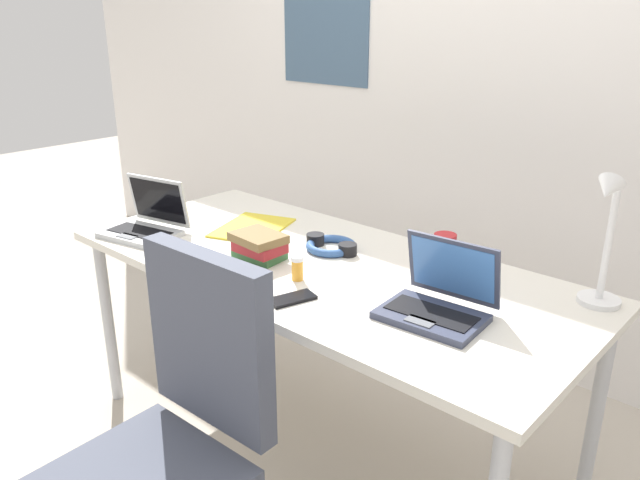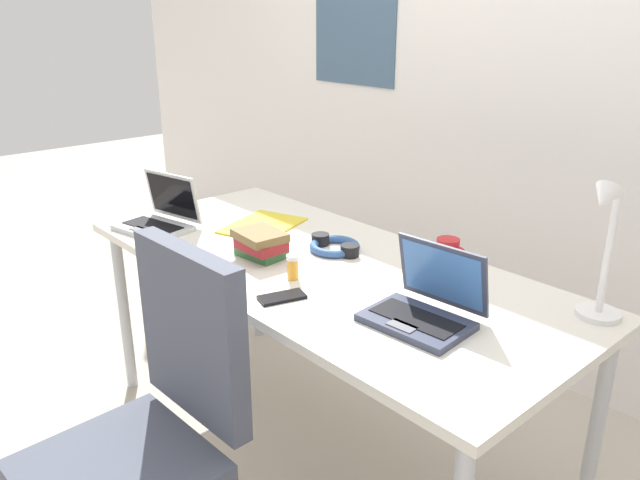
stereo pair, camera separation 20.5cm
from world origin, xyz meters
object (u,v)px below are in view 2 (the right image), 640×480
(office_chair, at_px, (146,465))
(pill_bottle, at_px, (293,267))
(laptop_near_lamp, at_px, (159,218))
(computer_mouse, at_px, (435,283))
(headphones, at_px, (335,246))
(book_stack, at_px, (261,244))
(paper_folder_mid_desk, at_px, (263,225))
(desk_lamp, at_px, (603,253))
(cell_phone, at_px, (282,297))
(laptop_far_corner, at_px, (424,306))
(coffee_mug, at_px, (448,252))

(office_chair, bearing_deg, pill_bottle, 98.05)
(laptop_near_lamp, bearing_deg, computer_mouse, 18.47)
(computer_mouse, relative_size, headphones, 0.45)
(book_stack, relative_size, paper_folder_mid_desk, 0.60)
(computer_mouse, height_order, headphones, headphones)
(pill_bottle, relative_size, office_chair, 0.08)
(office_chair, bearing_deg, desk_lamp, 56.17)
(computer_mouse, height_order, cell_phone, computer_mouse)
(paper_folder_mid_desk, relative_size, office_chair, 0.32)
(laptop_far_corner, bearing_deg, pill_bottle, -169.47)
(desk_lamp, distance_m, laptop_far_corner, 0.48)
(computer_mouse, xyz_separation_m, cell_phone, (-0.25, -0.39, -0.01))
(paper_folder_mid_desk, distance_m, office_chair, 1.04)
(book_stack, bearing_deg, computer_mouse, 23.80)
(office_chair, bearing_deg, laptop_near_lamp, 147.66)
(laptop_near_lamp, bearing_deg, pill_bottle, 6.07)
(desk_lamp, distance_m, pill_bottle, 0.88)
(desk_lamp, bearing_deg, pill_bottle, -150.50)
(laptop_far_corner, height_order, paper_folder_mid_desk, laptop_far_corner)
(computer_mouse, height_order, book_stack, book_stack)
(office_chair, bearing_deg, cell_phone, 89.03)
(laptop_near_lamp, height_order, headphones, laptop_near_lamp)
(headphones, relative_size, pill_bottle, 2.71)
(desk_lamp, relative_size, laptop_far_corner, 1.37)
(headphones, distance_m, paper_folder_mid_desk, 0.37)
(laptop_near_lamp, relative_size, paper_folder_mid_desk, 1.01)
(paper_folder_mid_desk, bearing_deg, pill_bottle, -26.51)
(cell_phone, height_order, office_chair, office_chair)
(laptop_far_corner, relative_size, office_chair, 0.30)
(desk_lamp, xyz_separation_m, laptop_near_lamp, (-1.47, -0.50, -0.15))
(book_stack, bearing_deg, coffee_mug, 42.77)
(desk_lamp, bearing_deg, computer_mouse, -159.93)
(cell_phone, bearing_deg, coffee_mug, 91.49)
(cell_phone, bearing_deg, headphones, 132.54)
(laptop_far_corner, bearing_deg, headphones, 161.57)
(computer_mouse, xyz_separation_m, headphones, (-0.43, -0.01, -0.00))
(desk_lamp, height_order, pill_bottle, desk_lamp)
(cell_phone, bearing_deg, book_stack, 170.57)
(paper_folder_mid_desk, bearing_deg, cell_phone, -32.08)
(headphones, xyz_separation_m, paper_folder_mid_desk, (-0.37, -0.03, -0.01))
(pill_bottle, bearing_deg, laptop_near_lamp, -173.93)
(paper_folder_mid_desk, bearing_deg, coffee_mug, 17.54)
(laptop_far_corner, distance_m, pill_bottle, 0.46)
(laptop_near_lamp, height_order, coffee_mug, laptop_near_lamp)
(headphones, xyz_separation_m, pill_bottle, (0.09, -0.27, 0.03))
(headphones, height_order, book_stack, book_stack)
(pill_bottle, xyz_separation_m, coffee_mug, (0.25, 0.46, 0.00))
(paper_folder_mid_desk, height_order, office_chair, office_chair)
(coffee_mug, bearing_deg, desk_lamp, -3.33)
(laptop_far_corner, relative_size, cell_phone, 2.15)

